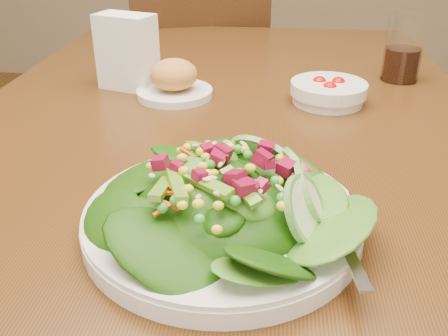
{
  "coord_description": "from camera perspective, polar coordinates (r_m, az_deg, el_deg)",
  "views": [
    {
      "loc": [
        0.09,
        -0.79,
        1.07
      ],
      "look_at": [
        0.04,
        -0.31,
        0.82
      ],
      "focal_mm": 40.0,
      "sensor_mm": 36.0,
      "label": 1
    }
  ],
  "objects": [
    {
      "name": "chair_far",
      "position": [
        1.74,
        -3.12,
        8.89
      ],
      "size": [
        0.55,
        0.56,
        0.95
      ],
      "rotation": [
        0.0,
        0.0,
        3.46
      ],
      "color": "#39220E",
      "rests_on": "ground_plane"
    },
    {
      "name": "drinking_glass",
      "position": [
        1.09,
        19.77,
        12.28
      ],
      "size": [
        0.08,
        0.08,
        0.13
      ],
      "color": "silver",
      "rests_on": "dining_table"
    },
    {
      "name": "napkin_holder",
      "position": [
        1.0,
        -11.03,
        13.1
      ],
      "size": [
        0.12,
        0.09,
        0.14
      ],
      "rotation": [
        0.0,
        0.0,
        -0.31
      ],
      "color": "white",
      "rests_on": "dining_table"
    },
    {
      "name": "dining_table",
      "position": [
        0.9,
        -0.28,
        -0.04
      ],
      "size": [
        0.9,
        1.4,
        0.75
      ],
      "color": "#4A2913",
      "rests_on": "ground_plane"
    },
    {
      "name": "bread_plate",
      "position": [
        0.95,
        -5.72,
        9.8
      ],
      "size": [
        0.14,
        0.14,
        0.07
      ],
      "color": "white",
      "rests_on": "dining_table"
    },
    {
      "name": "tomato_bowl",
      "position": [
        0.93,
        11.84,
        8.51
      ],
      "size": [
        0.14,
        0.14,
        0.05
      ],
      "color": "white",
      "rests_on": "dining_table"
    },
    {
      "name": "salad_plate",
      "position": [
        0.55,
        0.87,
        -4.11
      ],
      "size": [
        0.31,
        0.31,
        0.09
      ],
      "rotation": [
        0.0,
        0.0,
        0.27
      ],
      "color": "white",
      "rests_on": "dining_table"
    }
  ]
}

